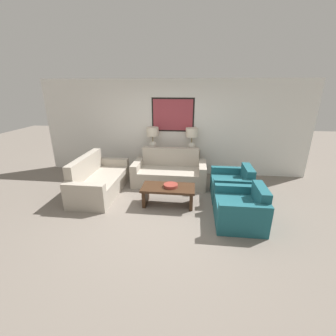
{
  "coord_description": "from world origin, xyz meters",
  "views": [
    {
      "loc": [
        0.59,
        -3.93,
        2.44
      ],
      "look_at": [
        0.03,
        0.96,
        0.65
      ],
      "focal_mm": 24.0,
      "sensor_mm": 36.0,
      "label": 1
    }
  ],
  "objects_px": {
    "couch_by_side": "(99,181)",
    "decorative_bowl": "(171,185)",
    "couch_by_back_wall": "(170,173)",
    "armchair_near_back_wall": "(232,186)",
    "table_lamp_left": "(153,135)",
    "console_table": "(172,162)",
    "armchair_near_camera": "(241,210)",
    "coffee_table": "(168,192)",
    "table_lamp_right": "(192,136)"
  },
  "relations": [
    {
      "from": "couch_by_side",
      "to": "armchair_near_back_wall",
      "type": "distance_m",
      "value": 3.16
    },
    {
      "from": "table_lamp_right",
      "to": "decorative_bowl",
      "type": "distance_m",
      "value": 1.96
    },
    {
      "from": "console_table",
      "to": "armchair_near_back_wall",
      "type": "distance_m",
      "value": 1.98
    },
    {
      "from": "decorative_bowl",
      "to": "armchair_near_back_wall",
      "type": "height_order",
      "value": "armchair_near_back_wall"
    },
    {
      "from": "table_lamp_left",
      "to": "table_lamp_right",
      "type": "bearing_deg",
      "value": 0.0
    },
    {
      "from": "table_lamp_left",
      "to": "armchair_near_back_wall",
      "type": "relative_size",
      "value": 0.66
    },
    {
      "from": "console_table",
      "to": "couch_by_side",
      "type": "xyz_separation_m",
      "value": [
        -1.64,
        -1.36,
        -0.09
      ]
    },
    {
      "from": "decorative_bowl",
      "to": "console_table",
      "type": "bearing_deg",
      "value": 94.89
    },
    {
      "from": "couch_by_back_wall",
      "to": "couch_by_side",
      "type": "distance_m",
      "value": 1.8
    },
    {
      "from": "couch_by_back_wall",
      "to": "armchair_near_back_wall",
      "type": "bearing_deg",
      "value": -22.7
    },
    {
      "from": "console_table",
      "to": "decorative_bowl",
      "type": "relative_size",
      "value": 5.16
    },
    {
      "from": "couch_by_back_wall",
      "to": "armchair_near_camera",
      "type": "distance_m",
      "value": 2.28
    },
    {
      "from": "console_table",
      "to": "decorative_bowl",
      "type": "distance_m",
      "value": 1.8
    },
    {
      "from": "couch_by_side",
      "to": "decorative_bowl",
      "type": "distance_m",
      "value": 1.85
    },
    {
      "from": "table_lamp_left",
      "to": "couch_by_back_wall",
      "type": "xyz_separation_m",
      "value": [
        0.54,
        -0.62,
        -0.87
      ]
    },
    {
      "from": "table_lamp_left",
      "to": "coffee_table",
      "type": "relative_size",
      "value": 0.55
    },
    {
      "from": "table_lamp_right",
      "to": "couch_by_side",
      "type": "height_order",
      "value": "table_lamp_right"
    },
    {
      "from": "table_lamp_right",
      "to": "decorative_bowl",
      "type": "bearing_deg",
      "value": -102.33
    },
    {
      "from": "decorative_bowl",
      "to": "table_lamp_right",
      "type": "bearing_deg",
      "value": 77.67
    },
    {
      "from": "coffee_table",
      "to": "armchair_near_camera",
      "type": "distance_m",
      "value": 1.52
    },
    {
      "from": "couch_by_side",
      "to": "coffee_table",
      "type": "xyz_separation_m",
      "value": [
        1.74,
        -0.43,
        0.02
      ]
    },
    {
      "from": "console_table",
      "to": "decorative_bowl",
      "type": "bearing_deg",
      "value": -85.11
    },
    {
      "from": "armchair_near_back_wall",
      "to": "armchair_near_camera",
      "type": "bearing_deg",
      "value": -90.0
    },
    {
      "from": "couch_by_side",
      "to": "armchair_near_camera",
      "type": "relative_size",
      "value": 2.0
    },
    {
      "from": "couch_by_side",
      "to": "console_table",
      "type": "bearing_deg",
      "value": 39.76
    },
    {
      "from": "table_lamp_left",
      "to": "armchair_near_back_wall",
      "type": "bearing_deg",
      "value": -31.31
    },
    {
      "from": "table_lamp_left",
      "to": "couch_by_back_wall",
      "type": "distance_m",
      "value": 1.2
    },
    {
      "from": "console_table",
      "to": "table_lamp_left",
      "type": "bearing_deg",
      "value": 180.0
    },
    {
      "from": "table_lamp_left",
      "to": "table_lamp_right",
      "type": "distance_m",
      "value": 1.09
    },
    {
      "from": "console_table",
      "to": "table_lamp_right",
      "type": "xyz_separation_m",
      "value": [
        0.54,
        0.0,
        0.79
      ]
    },
    {
      "from": "couch_by_side",
      "to": "decorative_bowl",
      "type": "bearing_deg",
      "value": -13.29
    },
    {
      "from": "console_table",
      "to": "couch_by_back_wall",
      "type": "distance_m",
      "value": 0.63
    },
    {
      "from": "coffee_table",
      "to": "table_lamp_left",
      "type": "bearing_deg",
      "value": 109.7
    },
    {
      "from": "console_table",
      "to": "table_lamp_right",
      "type": "height_order",
      "value": "table_lamp_right"
    },
    {
      "from": "table_lamp_left",
      "to": "armchair_near_camera",
      "type": "distance_m",
      "value": 3.23
    },
    {
      "from": "couch_by_back_wall",
      "to": "couch_by_side",
      "type": "relative_size",
      "value": 1.0
    },
    {
      "from": "table_lamp_left",
      "to": "armchair_near_camera",
      "type": "xyz_separation_m",
      "value": [
        2.07,
        -2.32,
        -0.89
      ]
    },
    {
      "from": "table_lamp_right",
      "to": "coffee_table",
      "type": "bearing_deg",
      "value": -104.01
    },
    {
      "from": "armchair_near_camera",
      "to": "coffee_table",
      "type": "bearing_deg",
      "value": 159.57
    },
    {
      "from": "console_table",
      "to": "armchair_near_camera",
      "type": "bearing_deg",
      "value": -56.71
    },
    {
      "from": "table_lamp_right",
      "to": "couch_by_back_wall",
      "type": "xyz_separation_m",
      "value": [
        -0.54,
        -0.62,
        -0.87
      ]
    },
    {
      "from": "table_lamp_right",
      "to": "armchair_near_camera",
      "type": "height_order",
      "value": "table_lamp_right"
    },
    {
      "from": "couch_by_back_wall",
      "to": "armchair_near_back_wall",
      "type": "relative_size",
      "value": 2.0
    },
    {
      "from": "couch_by_back_wall",
      "to": "armchair_near_back_wall",
      "type": "height_order",
      "value": "couch_by_back_wall"
    },
    {
      "from": "table_lamp_left",
      "to": "table_lamp_right",
      "type": "relative_size",
      "value": 1.0
    },
    {
      "from": "console_table",
      "to": "couch_by_back_wall",
      "type": "height_order",
      "value": "couch_by_back_wall"
    },
    {
      "from": "table_lamp_left",
      "to": "console_table",
      "type": "bearing_deg",
      "value": -0.0
    },
    {
      "from": "coffee_table",
      "to": "decorative_bowl",
      "type": "height_order",
      "value": "decorative_bowl"
    },
    {
      "from": "table_lamp_right",
      "to": "coffee_table",
      "type": "distance_m",
      "value": 2.03
    },
    {
      "from": "couch_by_back_wall",
      "to": "armchair_near_back_wall",
      "type": "distance_m",
      "value": 1.65
    }
  ]
}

